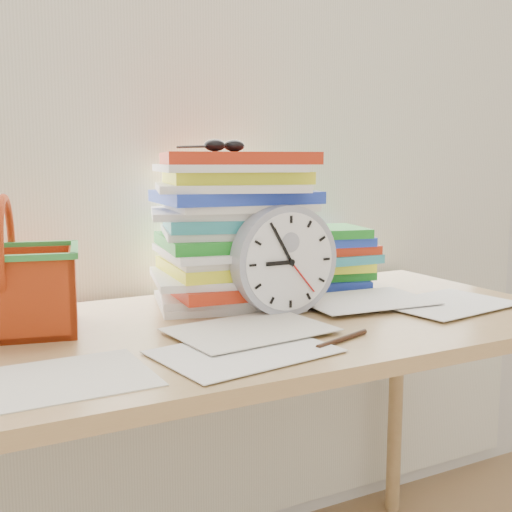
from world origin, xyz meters
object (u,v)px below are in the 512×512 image
paper_stack (232,229)px  basket (7,266)px  desk (253,355)px  book_stack (327,257)px  clock (284,260)px

paper_stack → basket: paper_stack is taller
desk → basket: basket is taller
paper_stack → basket: 0.50m
book_stack → clock: bearing=-140.0°
basket → desk: bearing=-4.7°
paper_stack → book_stack: size_ratio=1.36×
clock → paper_stack: bearing=108.3°
book_stack → basket: 0.82m
book_stack → paper_stack: bearing=-168.4°
clock → basket: basket is taller
paper_stack → basket: bearing=-176.5°
paper_stack → basket: (-0.50, -0.03, -0.04)m
paper_stack → clock: size_ratio=1.52×
paper_stack → book_stack: (0.31, 0.06, -0.10)m
desk → basket: (-0.46, 0.14, 0.21)m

